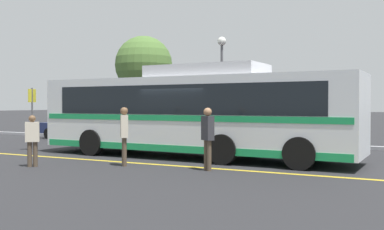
# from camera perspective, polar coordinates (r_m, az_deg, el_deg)

# --- Properties ---
(ground_plane) EXTENTS (220.00, 220.00, 0.00)m
(ground_plane) POSITION_cam_1_polar(r_m,az_deg,el_deg) (16.43, -0.91, -5.50)
(ground_plane) COLOR #262628
(lane_strip_0) EXTENTS (31.98, 0.20, 0.01)m
(lane_strip_0) POSITION_cam_1_polar(r_m,az_deg,el_deg) (14.66, -3.90, -6.32)
(lane_strip_0) COLOR gold
(lane_strip_0) RESTS_ON ground_plane
(curb_strip) EXTENTS (39.98, 0.36, 0.15)m
(curb_strip) POSITION_cam_1_polar(r_m,az_deg,el_deg) (22.19, 7.16, -3.53)
(curb_strip) COLOR #99999E
(curb_strip) RESTS_ON ground_plane
(transit_bus) EXTENTS (12.36, 3.03, 3.37)m
(transit_bus) POSITION_cam_1_polar(r_m,az_deg,el_deg) (16.45, 0.06, 0.42)
(transit_bus) COLOR silver
(transit_bus) RESTS_ON ground_plane
(parked_car_0) EXTENTS (4.41, 2.19, 1.49)m
(parked_car_0) POSITION_cam_1_polar(r_m,az_deg,el_deg) (26.37, -14.39, -1.34)
(parked_car_0) COLOR navy
(parked_car_0) RESTS_ON ground_plane
(parked_car_1) EXTENTS (4.27, 1.96, 1.41)m
(parked_car_1) POSITION_cam_1_polar(r_m,az_deg,el_deg) (22.59, -2.16, -1.80)
(parked_car_1) COLOR maroon
(parked_car_1) RESTS_ON ground_plane
(parked_car_2) EXTENTS (4.08, 2.23, 1.39)m
(parked_car_2) POSITION_cam_1_polar(r_m,az_deg,el_deg) (20.60, 10.62, -2.13)
(parked_car_2) COLOR navy
(parked_car_2) RESTS_ON ground_plane
(pedestrian_0) EXTENTS (0.46, 0.45, 1.62)m
(pedestrian_0) POSITION_cam_1_polar(r_m,az_deg,el_deg) (14.97, -19.62, -2.73)
(pedestrian_0) COLOR brown
(pedestrian_0) RESTS_ON ground_plane
(pedestrian_1) EXTENTS (0.44, 0.46, 1.87)m
(pedestrian_1) POSITION_cam_1_polar(r_m,az_deg,el_deg) (14.42, -8.61, -2.16)
(pedestrian_1) COLOR brown
(pedestrian_1) RESTS_ON ground_plane
(pedestrian_2) EXTENTS (0.47, 0.42, 1.86)m
(pedestrian_2) POSITION_cam_1_polar(r_m,az_deg,el_deg) (13.28, 2.00, -2.48)
(pedestrian_2) COLOR brown
(pedestrian_2) RESTS_ON ground_plane
(bus_stop_sign) EXTENTS (0.07, 0.40, 2.66)m
(bus_stop_sign) POSITION_cam_1_polar(r_m,az_deg,el_deg) (20.10, -19.64, 0.45)
(bus_stop_sign) COLOR #59595E
(bus_stop_sign) RESTS_ON ground_plane
(street_lamp) EXTENTS (0.47, 0.47, 5.58)m
(street_lamp) POSITION_cam_1_polar(r_m,az_deg,el_deg) (24.19, 3.81, 6.11)
(street_lamp) COLOR #59595E
(street_lamp) RESTS_ON ground_plane
(tree_0) EXTENTS (3.50, 3.50, 6.14)m
(tree_0) POSITION_cam_1_polar(r_m,az_deg,el_deg) (27.74, -6.16, 6.34)
(tree_0) COLOR #513823
(tree_0) RESTS_ON ground_plane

